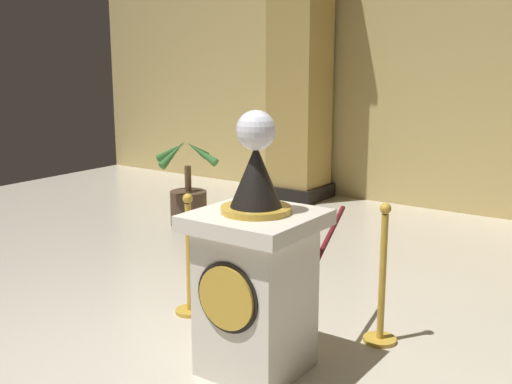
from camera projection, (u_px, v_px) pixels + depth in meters
ground_plane at (180, 376)px, 4.05m from camera, size 12.77×12.77×0.00m
back_wall at (462, 54)px, 7.96m from camera, size 12.77×0.16×4.09m
pedestal_clock at (256, 273)px, 4.00m from camera, size 0.74×0.74×1.71m
stanchion_near at (382, 295)px, 4.47m from camera, size 0.24×0.24×1.03m
stanchion_far at (189, 273)px, 4.98m from camera, size 0.24×0.24×0.99m
velvet_rope at (281, 227)px, 4.63m from camera, size 0.97×0.95×0.22m
column_left at (300, 61)px, 8.74m from camera, size 0.83×0.83×3.93m
potted_palm_left at (188, 198)px, 7.62m from camera, size 0.87×0.85×1.08m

